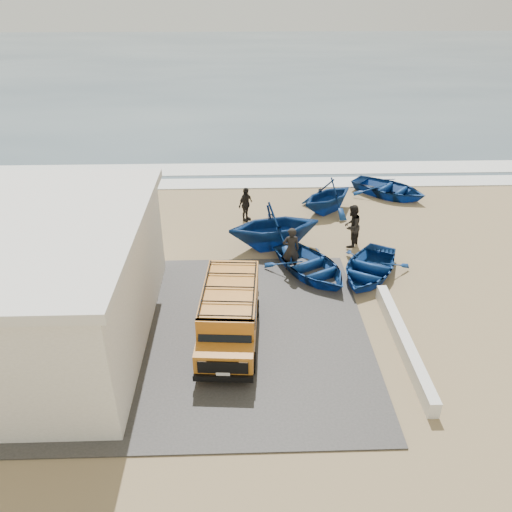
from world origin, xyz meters
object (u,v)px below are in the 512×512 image
object	(u,v)px
boat_near_left	(311,266)
boat_far_left	(328,195)
fisherman_front	(291,249)
boat_far_right	(389,188)
boat_mid_left	(274,226)
fisherman_back	(246,204)
boat_near_right	(369,268)
fisherman_middle	(352,226)
van	(230,313)
building	(17,284)
parapet	(403,342)

from	to	relation	value
boat_near_left	boat_far_left	world-z (taller)	boat_far_left
fisherman_front	boat_far_right	bearing A→B (deg)	-132.30
boat_mid_left	fisherman_back	xyz separation A→B (m)	(-1.24, 2.88, -0.22)
boat_near_right	fisherman_middle	distance (m)	2.72
boat_near_left	fisherman_middle	xyz separation A→B (m)	(2.12, 2.46, 0.57)
van	fisherman_middle	distance (m)	8.39
boat_far_right	fisherman_front	xyz separation A→B (m)	(-6.19, -7.81, 0.54)
boat_far_right	boat_near_left	bearing A→B (deg)	-172.68
building	boat_near_right	xyz separation A→B (m)	(12.38, 3.55, -1.76)
building	van	distance (m)	6.89
boat_mid_left	building	bearing A→B (deg)	112.45
building	boat_near_left	distance (m)	10.85
boat_mid_left	boat_far_left	size ratio (longest dim) A/B	1.22
building	fisherman_back	size ratio (longest dim) A/B	5.41
boat_far_right	fisherman_middle	world-z (taller)	fisherman_middle
boat_mid_left	boat_far_left	xyz separation A→B (m)	(3.00, 3.82, -0.20)
boat_far_right	fisherman_front	distance (m)	9.98
building	fisherman_middle	xyz separation A→B (m)	(12.16, 6.19, -1.18)
parapet	fisherman_middle	distance (m)	7.24
boat_far_left	fisherman_middle	xyz separation A→B (m)	(0.47, -3.77, 0.10)
boat_near_right	boat_far_left	distance (m)	6.48
parapet	boat_far_right	world-z (taller)	boat_far_right
building	van	size ratio (longest dim) A/B	2.01
building	boat_far_right	bearing A→B (deg)	37.77
boat_near_left	boat_far_right	xyz separation A→B (m)	(5.40, 8.22, 0.02)
fisherman_front	van	bearing A→B (deg)	57.06
building	boat_far_right	size ratio (longest dim) A/B	2.26
boat_near_left	boat_far_right	bearing A→B (deg)	27.32
boat_far_right	fisherman_back	world-z (taller)	fisherman_back
building	boat_mid_left	world-z (taller)	building
building	boat_near_right	size ratio (longest dim) A/B	2.42
boat_mid_left	fisherman_middle	distance (m)	3.47
building	boat_near_left	xyz separation A→B (m)	(10.03, 3.74, -1.75)
boat_mid_left	van	bearing A→B (deg)	150.71
boat_near_left	parapet	bearing A→B (deg)	-91.90
fisherman_middle	fisherman_back	bearing A→B (deg)	-87.98
parapet	fisherman_back	distance (m)	11.24
fisherman_middle	fisherman_back	xyz separation A→B (m)	(-4.71, 2.83, -0.12)
parapet	building	bearing A→B (deg)	175.42
boat_near_left	fisherman_front	world-z (taller)	fisherman_front
boat_far_right	fisherman_front	world-z (taller)	fisherman_front
fisherman_middle	van	bearing A→B (deg)	-6.65
boat_mid_left	boat_far_right	xyz separation A→B (m)	(6.74, 5.81, -0.66)
boat_near_left	boat_near_right	world-z (taller)	boat_near_left
building	fisherman_back	world-z (taller)	building
boat_near_right	fisherman_front	world-z (taller)	fisherman_front
boat_far_left	boat_near_right	bearing A→B (deg)	-34.18
parapet	boat_near_right	xyz separation A→B (m)	(-0.12, 4.55, 0.13)
boat_near_left	boat_far_right	distance (m)	9.84
fisherman_middle	boat_near_right	bearing A→B (deg)	37.83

